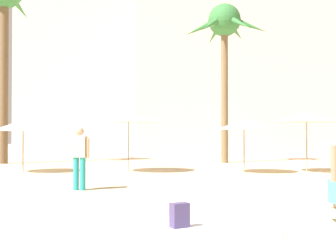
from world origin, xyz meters
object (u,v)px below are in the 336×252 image
object	(u,v)px
beach_towel	(220,230)
cafe_umbrella_2	(244,125)
cafe_umbrella_1	(23,125)
cafe_umbrella_0	(129,117)
person_near_left	(79,155)
palm_tree_far_left	(225,31)
cafe_umbrella_5	(307,117)
palm_tree_center	(4,6)
backpack	(179,216)

from	to	relation	value
beach_towel	cafe_umbrella_2	bearing A→B (deg)	83.61
cafe_umbrella_1	cafe_umbrella_2	size ratio (longest dim) A/B	1.06
cafe_umbrella_0	person_near_left	xyz separation A→B (m)	(-0.28, -5.96, -1.30)
palm_tree_far_left	cafe_umbrella_5	xyz separation A→B (m)	(3.12, -5.86, -4.96)
palm_tree_far_left	cafe_umbrella_5	world-z (taller)	palm_tree_far_left
cafe_umbrella_1	beach_towel	bearing A→B (deg)	-52.70
palm_tree_center	backpack	distance (m)	20.04
beach_towel	person_near_left	bearing A→B (deg)	128.27
beach_towel	backpack	distance (m)	0.70
cafe_umbrella_5	backpack	distance (m)	12.13
cafe_umbrella_5	backpack	bearing A→B (deg)	-111.70
palm_tree_far_left	backpack	bearing A→B (deg)	-94.40
palm_tree_far_left	palm_tree_center	bearing A→B (deg)	-170.91
cafe_umbrella_1	person_near_left	xyz separation A→B (m)	(3.99, -5.41, -0.95)
beach_towel	person_near_left	xyz separation A→B (m)	(-3.79, 4.80, 0.96)
cafe_umbrella_0	backpack	bearing A→B (deg)	-75.08
palm_tree_center	cafe_umbrella_0	distance (m)	10.64
cafe_umbrella_1	backpack	xyz separation A→B (m)	(7.12, -10.12, -1.72)
cafe_umbrella_1	person_near_left	distance (m)	6.79
palm_tree_center	cafe_umbrella_2	world-z (taller)	palm_tree_center
cafe_umbrella_1	cafe_umbrella_5	distance (m)	11.58
cafe_umbrella_2	cafe_umbrella_1	bearing A→B (deg)	-176.39
palm_tree_center	cafe_umbrella_2	xyz separation A→B (m)	(12.24, -4.41, -6.41)
cafe_umbrella_5	cafe_umbrella_0	bearing A→B (deg)	-176.49
palm_tree_far_left	palm_tree_center	size ratio (longest dim) A/B	0.85
beach_towel	palm_tree_far_left	bearing A→B (deg)	87.85
beach_towel	cafe_umbrella_0	bearing A→B (deg)	108.05
cafe_umbrella_1	cafe_umbrella_0	bearing A→B (deg)	7.27
palm_tree_center	beach_towel	distance (m)	20.54
backpack	person_near_left	bearing A→B (deg)	-0.65
cafe_umbrella_2	backpack	world-z (taller)	cafe_umbrella_2
cafe_umbrella_5	person_near_left	world-z (taller)	cafe_umbrella_5
palm_tree_center	cafe_umbrella_0	xyz separation A→B (m)	(7.53, -4.43, -6.07)
palm_tree_far_left	cafe_umbrella_1	bearing A→B (deg)	-140.88
cafe_umbrella_1	cafe_umbrella_5	size ratio (longest dim) A/B	0.94
cafe_umbrella_0	backpack	size ratio (longest dim) A/B	6.53
cafe_umbrella_5	palm_tree_far_left	bearing A→B (deg)	118.01
cafe_umbrella_5	beach_towel	size ratio (longest dim) A/B	1.34
cafe_umbrella_0	beach_towel	distance (m)	11.54
cafe_umbrella_2	cafe_umbrella_5	xyz separation A→B (m)	(2.55, 0.42, 0.32)
palm_tree_center	person_near_left	world-z (taller)	palm_tree_center
palm_tree_center	backpack	world-z (taller)	palm_tree_center
cafe_umbrella_0	beach_towel	size ratio (longest dim) A/B	1.39
cafe_umbrella_2	beach_towel	world-z (taller)	cafe_umbrella_2
cafe_umbrella_0	cafe_umbrella_1	bearing A→B (deg)	-172.73
cafe_umbrella_0	cafe_umbrella_2	distance (m)	4.72
cafe_umbrella_0	palm_tree_far_left	bearing A→B (deg)	56.66
beach_towel	cafe_umbrella_5	bearing A→B (deg)	71.46
cafe_umbrella_0	cafe_umbrella_2	world-z (taller)	cafe_umbrella_0
cafe_umbrella_2	backpack	size ratio (longest dim) A/B	5.59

